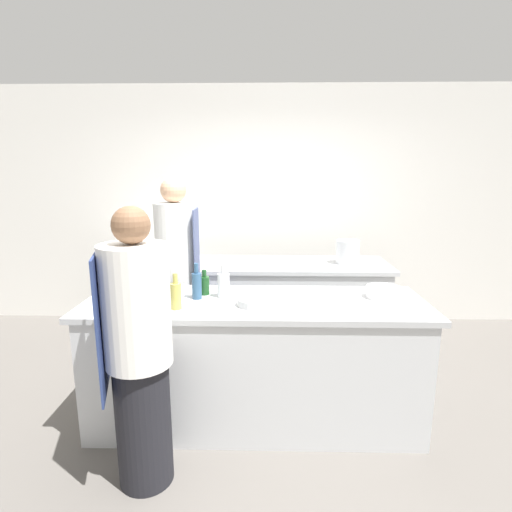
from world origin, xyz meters
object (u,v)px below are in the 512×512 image
chef_at_prep_near (139,353)px  bottle_olive_oil (204,285)px  bottle_vinegar (197,285)px  bottle_cooking_oil (176,295)px  oven_range (157,288)px  chef_at_stove (177,278)px  stockpot (347,252)px  bottle_sauce (124,283)px  bowl_ceramic_blue (115,301)px  bowl_prep_small (254,302)px  bottle_wine (223,284)px  bowl_mixing_large (383,292)px

chef_at_prep_near → bottle_olive_oil: (0.26, 0.77, 0.18)m
bottle_vinegar → bottle_cooking_oil: bearing=-114.8°
oven_range → chef_at_stove: 1.25m
oven_range → bottle_olive_oil: bottle_olive_oil is taller
oven_range → stockpot: 2.23m
stockpot → bottle_cooking_oil: bearing=-135.8°
chef_at_prep_near → bottle_vinegar: chef_at_prep_near is taller
chef_at_prep_near → chef_at_stove: 1.32m
bottle_sauce → bowl_ceramic_blue: (0.05, -0.31, -0.04)m
chef_at_stove → stockpot: bearing=104.2°
bowl_prep_small → chef_at_prep_near: bearing=-140.2°
bottle_olive_oil → bottle_wine: bearing=-23.6°
chef_at_stove → bowl_prep_small: size_ratio=7.40×
bottle_olive_oil → bowl_mixing_large: 1.31m
chef_at_prep_near → bowl_prep_small: 0.84m
chef_at_prep_near → bottle_sauce: size_ratio=8.45×
chef_at_stove → bowl_prep_small: bearing=38.7°
chef_at_stove → bowl_prep_small: (0.70, -0.79, 0.06)m
chef_at_prep_near → chef_at_stove: size_ratio=0.93×
chef_at_stove → bottle_vinegar: size_ratio=6.81×
bottle_olive_oil → bottle_sauce: bottle_sauce is taller
bowl_prep_small → bottle_cooking_oil: bearing=-170.8°
bottle_wine → bowl_prep_small: bearing=-37.5°
chef_at_prep_near → bottle_olive_oil: 0.83m
bottle_vinegar → chef_at_stove: bearing=113.7°
bowl_ceramic_blue → stockpot: bearing=35.7°
bowl_prep_small → oven_range: bearing=122.6°
bowl_mixing_large → bowl_ceramic_blue: (-1.88, -0.23, -0.01)m
chef_at_prep_near → oven_range: bearing=-3.7°
bottle_vinegar → bowl_ceramic_blue: (-0.53, -0.17, -0.07)m
chef_at_stove → bottle_sauce: (-0.29, -0.52, 0.11)m
stockpot → bottle_vinegar: bearing=-138.7°
chef_at_prep_near → bottle_wine: size_ratio=6.77×
oven_range → bowl_prep_small: size_ratio=3.99×
bowl_mixing_large → bowl_ceramic_blue: bowl_mixing_large is taller
bottle_vinegar → bottle_cooking_oil: size_ratio=1.07×
bottle_cooking_oil → bowl_ceramic_blue: size_ratio=1.47×
oven_range → chef_at_prep_near: (0.55, -2.39, 0.34)m
bottle_cooking_oil → stockpot: (1.41, 1.36, 0.02)m
bottle_sauce → oven_range: bearing=97.1°
bottle_vinegar → bottle_sauce: size_ratio=1.34×
bowl_prep_small → stockpot: stockpot is taller
bottle_wine → stockpot: (1.12, 1.11, 0.02)m
bowl_prep_small → chef_at_stove: bearing=131.7°
bottle_cooking_oil → bowl_mixing_large: size_ratio=0.99×
chef_at_prep_near → chef_at_stove: (-0.06, 1.32, 0.07)m
oven_range → chef_at_prep_near: 2.48m
bowl_mixing_large → bowl_prep_small: bowl_mixing_large is taller
bottle_sauce → stockpot: (1.88, 1.01, 0.04)m
bottle_cooking_oil → bowl_mixing_large: 1.48m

